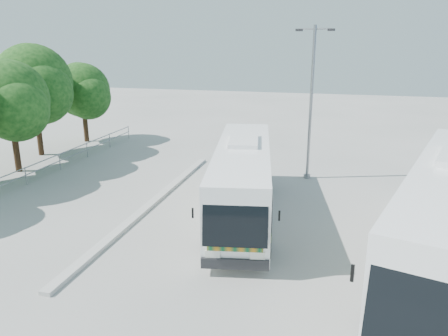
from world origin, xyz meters
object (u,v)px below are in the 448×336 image
(tree_far_c, at_px, (10,99))
(tree_far_d, at_px, (34,83))
(coach_main, at_px, (243,178))
(lamppost, at_px, (311,97))
(tree_far_e, at_px, (83,90))

(tree_far_c, bearing_deg, tree_far_d, 107.83)
(coach_main, height_order, lamppost, lamppost)
(tree_far_c, xyz_separation_m, tree_far_d, (-1.19, 3.70, 0.56))
(tree_far_d, distance_m, tree_far_e, 4.65)
(lamppost, bearing_deg, tree_far_c, -162.90)
(tree_far_c, distance_m, tree_far_d, 3.93)
(tree_far_e, distance_m, coach_main, 18.73)
(tree_far_d, height_order, lamppost, lamppost)
(tree_far_c, distance_m, lamppost, 16.87)
(tree_far_e, xyz_separation_m, lamppost, (17.10, -5.17, 0.67))
(tree_far_d, xyz_separation_m, coach_main, (15.40, -6.87, -3.13))
(tree_far_c, distance_m, tree_far_e, 8.22)
(tree_far_c, relative_size, tree_far_d, 0.88)
(tree_far_c, bearing_deg, tree_far_e, 93.54)
(tree_far_d, bearing_deg, tree_far_c, -72.17)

